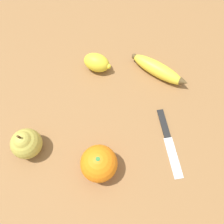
{
  "coord_description": "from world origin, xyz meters",
  "views": [
    {
      "loc": [
        0.01,
        -0.27,
        0.53
      ],
      "look_at": [
        -0.12,
        -0.06,
        0.03
      ],
      "focal_mm": 35.0,
      "sensor_mm": 36.0,
      "label": 1
    }
  ],
  "objects_px": {
    "banana": "(158,70)",
    "pear": "(26,143)",
    "paring_knife": "(168,139)",
    "orange": "(99,163)",
    "lemon": "(97,63)"
  },
  "relations": [
    {
      "from": "paring_knife",
      "to": "banana",
      "type": "bearing_deg",
      "value": -96.1
    },
    {
      "from": "paring_knife",
      "to": "orange",
      "type": "bearing_deg",
      "value": 13.26
    },
    {
      "from": "lemon",
      "to": "paring_knife",
      "type": "bearing_deg",
      "value": -18.61
    },
    {
      "from": "orange",
      "to": "lemon",
      "type": "relative_size",
      "value": 0.98
    },
    {
      "from": "orange",
      "to": "lemon",
      "type": "distance_m",
      "value": 0.3
    },
    {
      "from": "banana",
      "to": "orange",
      "type": "relative_size",
      "value": 2.15
    },
    {
      "from": "banana",
      "to": "paring_knife",
      "type": "height_order",
      "value": "banana"
    },
    {
      "from": "pear",
      "to": "paring_knife",
      "type": "distance_m",
      "value": 0.35
    },
    {
      "from": "banana",
      "to": "paring_knife",
      "type": "relative_size",
      "value": 1.19
    },
    {
      "from": "orange",
      "to": "paring_knife",
      "type": "bearing_deg",
      "value": 53.76
    },
    {
      "from": "pear",
      "to": "paring_knife",
      "type": "bearing_deg",
      "value": 35.29
    },
    {
      "from": "banana",
      "to": "paring_knife",
      "type": "bearing_deg",
      "value": -51.04
    },
    {
      "from": "banana",
      "to": "pear",
      "type": "bearing_deg",
      "value": -109.77
    },
    {
      "from": "pear",
      "to": "paring_knife",
      "type": "xyz_separation_m",
      "value": [
        0.28,
        0.2,
        -0.04
      ]
    },
    {
      "from": "pear",
      "to": "paring_knife",
      "type": "height_order",
      "value": "pear"
    }
  ]
}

